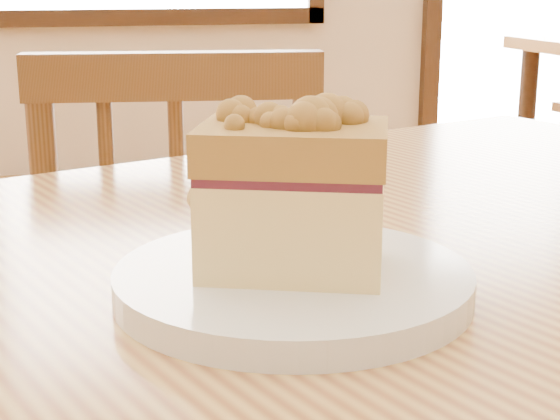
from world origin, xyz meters
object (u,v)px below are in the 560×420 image
plate (293,283)px  cafe_table_main (341,408)px  cafe_chair_main (183,335)px  cake_slice (292,184)px

plate → cafe_table_main: bearing=23.5°
cafe_chair_main → cafe_table_main: bearing=99.7°
cafe_table_main → cafe_chair_main: (-0.01, 0.66, -0.22)m
cafe_table_main → cafe_chair_main: cafe_chair_main is taller
cake_slice → cafe_chair_main: bearing=109.9°
plate → cafe_chair_main: bearing=87.2°
cafe_chair_main → plate: (-0.03, -0.67, 0.32)m
cafe_table_main → plate: 0.11m
cafe_table_main → plate: (-0.04, -0.02, 0.10)m
cafe_chair_main → cake_slice: (-0.03, -0.67, 0.38)m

